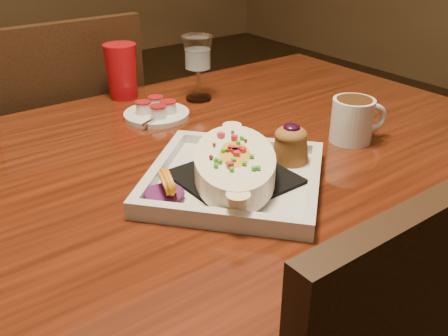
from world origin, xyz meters
TOP-DOWN VIEW (x-y plane):
  - table at (0.00, 0.00)m, footprint 1.50×0.90m
  - chair_far at (-0.00, 0.63)m, footprint 0.42×0.42m
  - plate at (0.05, -0.12)m, footprint 0.40×0.40m
  - coffee_mug at (0.35, -0.12)m, footprint 0.12×0.08m
  - goblet at (0.23, 0.27)m, footprint 0.08×0.08m
  - saucer at (0.09, 0.23)m, footprint 0.15×0.15m
  - red_tumbler at (0.09, 0.40)m, footprint 0.08×0.08m

SIDE VIEW (x-z plane):
  - chair_far at x=0.00m, z-range 0.04..0.97m
  - table at x=0.00m, z-range 0.28..1.03m
  - saucer at x=0.09m, z-range 0.71..0.81m
  - plate at x=0.05m, z-range 0.74..0.82m
  - coffee_mug at x=0.35m, z-range 0.75..0.84m
  - red_tumbler at x=0.09m, z-range 0.75..0.88m
  - goblet at x=0.23m, z-range 0.78..0.94m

